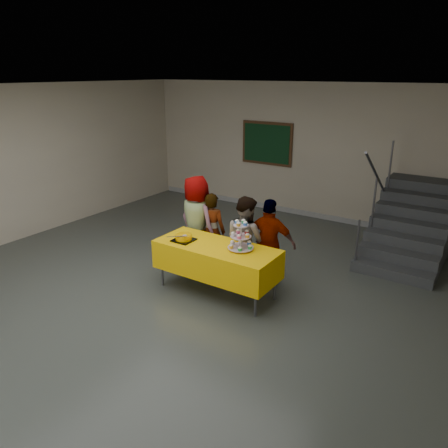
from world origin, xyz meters
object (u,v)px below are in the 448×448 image
at_px(staircase, 413,226).
at_px(schoolchild_d, 269,244).
at_px(bake_table, 217,259).
at_px(schoolchild_a, 197,222).
at_px(schoolchild_c, 245,241).
at_px(noticeboard, 267,143).
at_px(cupcake_stand, 241,238).
at_px(schoolchild_b, 212,231).
at_px(bear_cake, 184,237).

bearing_deg(staircase, schoolchild_d, -119.81).
xyz_separation_m(bake_table, staircase, (2.11, 3.39, -0.07)).
xyz_separation_m(bake_table, schoolchild_a, (-0.85, 0.65, 0.24)).
distance_m(schoolchild_c, noticeboard, 4.14).
xyz_separation_m(schoolchild_a, schoolchild_c, (1.04, -0.12, -0.08)).
relative_size(cupcake_stand, schoolchild_b, 0.33).
bearing_deg(schoolchild_d, bear_cake, 22.39).
height_order(bake_table, schoolchild_c, schoolchild_c).
height_order(bear_cake, schoolchild_c, schoolchild_c).
bearing_deg(staircase, schoolchild_c, -123.90).
height_order(schoolchild_a, noticeboard, noticeboard).
bearing_deg(schoolchild_b, staircase, -149.03).
distance_m(staircase, noticeboard, 3.83).
distance_m(schoolchild_a, schoolchild_c, 1.05).
bearing_deg(staircase, noticeboard, 166.80).
xyz_separation_m(bear_cake, schoolchild_a, (-0.32, 0.76, -0.04)).
bearing_deg(cupcake_stand, schoolchild_a, 154.94).
xyz_separation_m(cupcake_stand, schoolchild_b, (-0.95, 0.62, -0.28)).
height_order(bear_cake, schoolchild_a, schoolchild_a).
distance_m(schoolchild_b, schoolchild_d, 1.12).
relative_size(bake_table, schoolchild_c, 1.31).
distance_m(bake_table, noticeboard, 4.59).
bearing_deg(bear_cake, schoolchild_c, 41.40).
bearing_deg(schoolchild_b, schoolchild_a, -3.55).
distance_m(schoolchild_d, noticeboard, 4.19).
height_order(bear_cake, schoolchild_b, schoolchild_b).
distance_m(bake_table, schoolchild_b, 0.91).
height_order(schoolchild_a, staircase, staircase).
bearing_deg(noticeboard, bake_table, -71.00).
height_order(bake_table, schoolchild_b, schoolchild_b).
distance_m(schoolchild_a, noticeboard, 3.71).
bearing_deg(noticeboard, bear_cake, -77.99).
bearing_deg(schoolchild_c, noticeboard, -45.11).
bearing_deg(schoolchild_b, schoolchild_d, 163.37).
distance_m(bear_cake, staircase, 4.40).
relative_size(bear_cake, schoolchild_a, 0.23).
bearing_deg(schoolchild_a, schoolchild_c, -173.57).
xyz_separation_m(bake_table, schoolchild_d, (0.54, 0.65, 0.15)).
height_order(bake_table, schoolchild_d, schoolchild_d).
bearing_deg(schoolchild_d, schoolchild_a, -12.87).
xyz_separation_m(cupcake_stand, schoolchild_d, (0.17, 0.57, -0.24)).
height_order(bake_table, staircase, staircase).
distance_m(schoolchild_b, schoolchild_c, 0.79).
xyz_separation_m(bake_table, bear_cake, (-0.53, -0.11, 0.27)).
bearing_deg(schoolchild_c, staircase, -102.93).
bearing_deg(schoolchild_c, schoolchild_a, 14.17).
height_order(schoolchild_b, noticeboard, noticeboard).
height_order(schoolchild_c, noticeboard, noticeboard).
distance_m(schoolchild_d, staircase, 3.17).
relative_size(bake_table, noticeboard, 1.45).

